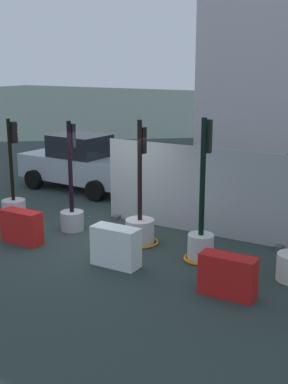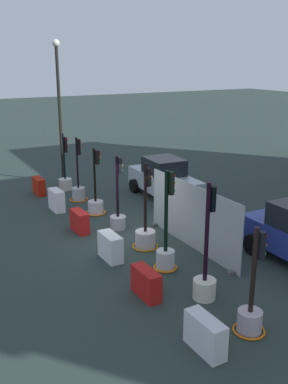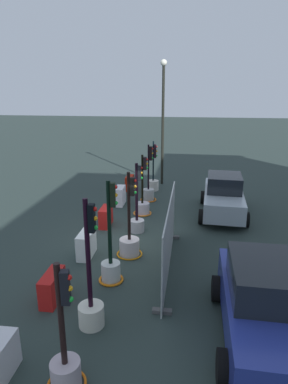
# 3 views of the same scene
# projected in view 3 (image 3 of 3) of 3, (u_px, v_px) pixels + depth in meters

# --- Properties ---
(ground_plane) EXTENTS (120.00, 120.00, 0.00)m
(ground_plane) POSITION_uv_depth(u_px,v_px,m) (129.00, 241.00, 12.50)
(ground_plane) COLOR #283532
(traffic_light_0) EXTENTS (0.62, 0.62, 2.76)m
(traffic_light_0) POSITION_uv_depth(u_px,v_px,m) (153.00, 181.00, 18.68)
(traffic_light_0) COLOR beige
(traffic_light_0) RESTS_ON ground_plane
(traffic_light_1) EXTENTS (0.83, 0.83, 2.87)m
(traffic_light_1) POSITION_uv_depth(u_px,v_px,m) (148.00, 191.00, 16.94)
(traffic_light_1) COLOR #AEAFAB
(traffic_light_1) RESTS_ON ground_plane
(traffic_light_2) EXTENTS (0.84, 0.84, 2.73)m
(traffic_light_2) POSITION_uv_depth(u_px,v_px,m) (143.00, 204.00, 15.06)
(traffic_light_2) COLOR silver
(traffic_light_2) RESTS_ON ground_plane
(traffic_light_3) EXTENTS (0.59, 0.59, 2.78)m
(traffic_light_3) POSITION_uv_depth(u_px,v_px,m) (137.00, 218.00, 13.16)
(traffic_light_3) COLOR #ABA9AD
(traffic_light_3) RESTS_ON ground_plane
(traffic_light_4) EXTENTS (0.88, 0.88, 2.92)m
(traffic_light_4) POSITION_uv_depth(u_px,v_px,m) (130.00, 242.00, 11.30)
(traffic_light_4) COLOR beige
(traffic_light_4) RESTS_ON ground_plane
(traffic_light_5) EXTENTS (0.74, 0.74, 3.08)m
(traffic_light_5) POSITION_uv_depth(u_px,v_px,m) (111.00, 262.00, 9.69)
(traffic_light_5) COLOR silver
(traffic_light_5) RESTS_ON ground_plane
(traffic_light_6) EXTENTS (0.61, 0.61, 3.21)m
(traffic_light_6) POSITION_uv_depth(u_px,v_px,m) (91.00, 302.00, 7.82)
(traffic_light_6) COLOR silver
(traffic_light_6) RESTS_ON ground_plane
(traffic_light_7) EXTENTS (0.76, 0.76, 2.62)m
(traffic_light_7) POSITION_uv_depth(u_px,v_px,m) (66.00, 364.00, 6.22)
(traffic_light_7) COLOR #B6A7B1
(traffic_light_7) RESTS_ON ground_plane
(construction_barrier_0) EXTENTS (0.97, 0.38, 0.78)m
(construction_barrier_0) POSITION_uv_depth(u_px,v_px,m) (130.00, 183.00, 18.81)
(construction_barrier_0) COLOR #AE1C0A
(construction_barrier_0) RESTS_ON ground_plane
(construction_barrier_1) EXTENTS (0.99, 0.43, 0.89)m
(construction_barrier_1) POSITION_uv_depth(u_px,v_px,m) (120.00, 196.00, 16.33)
(construction_barrier_1) COLOR white
(construction_barrier_1) RESTS_ON ground_plane
(construction_barrier_2) EXTENTS (1.02, 0.40, 0.79)m
(construction_barrier_2) POSITION_uv_depth(u_px,v_px,m) (106.00, 217.00, 13.78)
(construction_barrier_2) COLOR red
(construction_barrier_2) RESTS_ON ground_plane
(construction_barrier_3) EXTENTS (1.03, 0.45, 0.85)m
(construction_barrier_3) POSITION_uv_depth(u_px,v_px,m) (86.00, 244.00, 11.24)
(construction_barrier_3) COLOR white
(construction_barrier_3) RESTS_ON ground_plane
(construction_barrier_4) EXTENTS (1.04, 0.40, 0.79)m
(construction_barrier_4) POSITION_uv_depth(u_px,v_px,m) (52.00, 287.00, 8.86)
(construction_barrier_4) COLOR red
(construction_barrier_4) RESTS_ON ground_plane
(car_blue_estate) EXTENTS (4.32, 2.08, 1.87)m
(car_blue_estate) POSITION_uv_depth(u_px,v_px,m) (262.00, 303.00, 7.34)
(car_blue_estate) COLOR navy
(car_blue_estate) RESTS_ON ground_plane
(car_silver_hatchback) EXTENTS (4.41, 2.22, 1.83)m
(car_silver_hatchback) POSITION_uv_depth(u_px,v_px,m) (223.00, 196.00, 14.92)
(car_silver_hatchback) COLOR #A4B3BD
(car_silver_hatchback) RESTS_ON ground_plane
(street_lamp_post) EXTENTS (0.36, 0.36, 7.01)m
(street_lamp_post) POSITION_uv_depth(u_px,v_px,m) (163.00, 114.00, 18.88)
(street_lamp_post) COLOR black
(street_lamp_post) RESTS_ON ground_plane
(site_fence_panel) EXTENTS (4.99, 0.50, 2.19)m
(site_fence_panel) POSITION_uv_depth(u_px,v_px,m) (169.00, 238.00, 10.27)
(site_fence_panel) COLOR #A0A6A7
(site_fence_panel) RESTS_ON ground_plane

